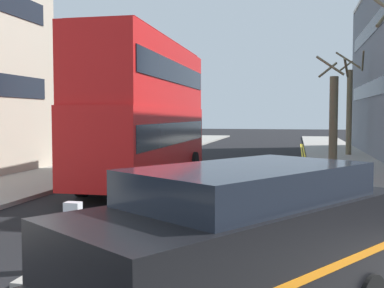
% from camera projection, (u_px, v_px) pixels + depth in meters
% --- Properties ---
extents(sidewalk_right, '(4.00, 80.00, 0.14)m').
position_uv_depth(sidewalk_right, '(363.00, 181.00, 19.16)').
color(sidewalk_right, gray).
rests_on(sidewalk_right, ground).
extents(sidewalk_left, '(4.00, 80.00, 0.14)m').
position_uv_depth(sidewalk_left, '(68.00, 173.00, 21.97)').
color(sidewalk_left, gray).
rests_on(sidewalk_left, ground).
extents(kerb_line_outer, '(0.10, 56.00, 0.01)m').
position_uv_depth(kerb_line_outer, '(311.00, 188.00, 17.67)').
color(kerb_line_outer, yellow).
rests_on(kerb_line_outer, ground).
extents(kerb_line_inner, '(0.10, 56.00, 0.01)m').
position_uv_depth(kerb_line_inner, '(307.00, 188.00, 17.70)').
color(kerb_line_inner, yellow).
rests_on(kerb_line_inner, ground).
extents(traffic_island, '(1.10, 2.20, 0.10)m').
position_uv_depth(traffic_island, '(74.00, 267.00, 8.41)').
color(traffic_island, gray).
rests_on(traffic_island, ground).
extents(keep_left_bollard, '(0.36, 0.28, 1.11)m').
position_uv_depth(keep_left_bollard, '(73.00, 236.00, 8.37)').
color(keep_left_bollard, silver).
rests_on(keep_left_bollard, traffic_island).
extents(double_decker_bus_away, '(2.93, 10.85, 5.64)m').
position_uv_depth(double_decker_bus_away, '(147.00, 108.00, 18.80)').
color(double_decker_bus_away, red).
rests_on(double_decker_bus_away, ground).
extents(taxi_minivan, '(4.22, 5.03, 2.12)m').
position_uv_depth(taxi_minivan, '(236.00, 254.00, 5.72)').
color(taxi_minivan, black).
rests_on(taxi_minivan, ground).
extents(street_tree_mid, '(1.91, 1.76, 6.71)m').
position_uv_depth(street_tree_mid, '(350.00, 108.00, 31.05)').
color(street_tree_mid, '#6B6047').
rests_on(street_tree_mid, sidewalk_right).
extents(street_tree_far, '(1.71, 1.78, 5.59)m').
position_uv_depth(street_tree_far, '(334.00, 118.00, 24.07)').
color(street_tree_far, '#6B6047').
rests_on(street_tree_far, sidewalk_right).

